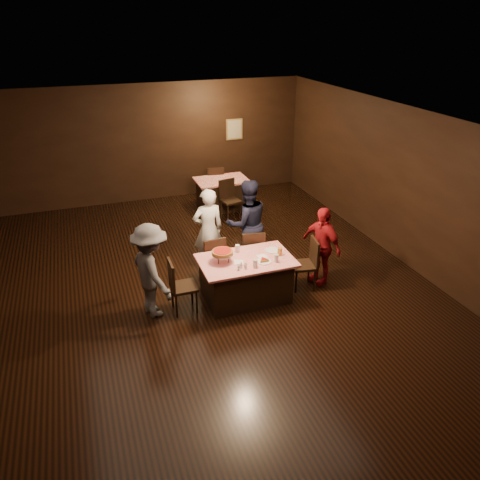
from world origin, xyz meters
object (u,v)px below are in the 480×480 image
Objects in this scene: chair_back_near at (231,200)px; glass_back at (237,249)px; diner_grey_knit at (151,271)px; diner_red_shirt at (321,245)px; diner_navy_hoodie at (247,224)px; glass_front_right at (276,258)px; plate_empty at (272,250)px; glass_amber at (280,252)px; pizza_stand at (223,252)px; back_table at (222,194)px; chair_end_right at (303,264)px; glass_front_left at (255,263)px; chair_far_right at (252,252)px; chair_back_far at (215,183)px; main_table at (246,279)px; chair_far_left at (211,259)px; chair_end_left at (184,286)px; diner_white_jacket at (208,230)px.

chair_back_near reaches higher than glass_back.
diner_red_shirt is (3.08, 0.02, -0.07)m from diner_grey_knit.
diner_navy_hoodie is 1.42m from glass_front_right.
glass_amber reaches higher than plate_empty.
pizza_stand is at bearing 174.29° from glass_amber.
glass_front_right is (-0.43, -4.41, 0.46)m from back_table.
glass_front_left is (-1.05, -0.30, 0.37)m from chair_end_right.
back_table is 0.81× the size of diner_grey_knit.
chair_far_right is at bearing -127.42° from chair_end_right.
diner_navy_hoodie is (-0.65, 1.17, 0.40)m from chair_end_right.
chair_back_far is 3.80× the size of plate_empty.
chair_back_far is at bearing 85.14° from glass_front_right.
diner_grey_knit is 2.19m from glass_amber.
diner_navy_hoodie is 1.52m from glass_front_left.
glass_amber is at bearing -28.30° from glass_back.
back_table is 9.29× the size of glass_back.
main_table is 1.65m from diner_grey_knit.
glass_front_right is at bearing 88.58° from diner_navy_hoodie.
chair_far_left is 6.79× the size of glass_front_right.
chair_back_near is 3.80× the size of plate_empty.
diner_red_shirt reaches higher than main_table.
pizza_stand is at bearing -173.99° from plate_empty.
glass_front_left is at bearing -119.12° from diner_grey_knit.
chair_end_left is 2.20m from chair_end_right.
plate_empty is at bearing -94.65° from back_table.
pizza_stand is (-1.28, -4.71, 0.48)m from chair_back_far.
main_table is 4.25m from back_table.
diner_navy_hoodie is 1.23m from glass_amber.
chair_back_far is at bearing -84.74° from chair_far_right.
diner_grey_knit is at bearing 81.50° from chair_end_left.
diner_white_jacket is 1.41m from plate_empty.
back_table is 1.37× the size of chair_end_left.
chair_back_near is at bearing 97.46° from chair_back_far.
diner_white_jacket is at bearing 103.40° from main_table.
main_table is at bearing 87.03° from chair_back_far.
diner_navy_hoodie is at bearing -141.42° from chair_end_right.
chair_end_right is (1.10, -0.00, 0.09)m from main_table.
chair_back_far is 4.57m from glass_back.
glass_front_right is at bearing -126.87° from glass_amber.
chair_far_right is 0.59m from diner_navy_hoodie.
glass_back is (-0.65, 0.35, 0.00)m from glass_amber.
main_table and back_table have the same top height.
chair_end_left reaches higher than glass_front_left.
diner_grey_knit is at bearing 41.47° from diner_white_jacket.
pizza_stand is at bearing 160.56° from glass_front_right.
chair_back_near is 1.00× the size of chair_back_far.
chair_back_near is 3.75m from glass_front_right.
diner_navy_hoodie is at bearing -84.90° from chair_far_right.
chair_end_right is 1.00× the size of chair_back_near.
plate_empty is 0.22m from glass_amber.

